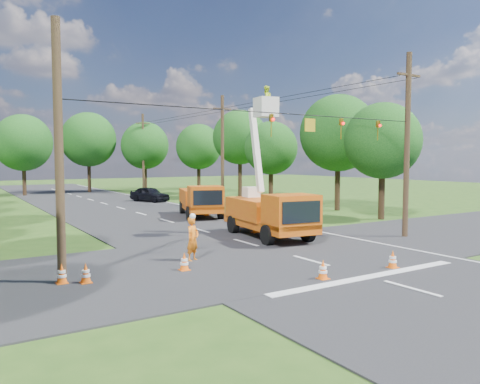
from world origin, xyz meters
TOP-DOWN VIEW (x-y plane):
  - ground at (0.00, 20.00)m, footprint 140.00×140.00m
  - road_main at (0.00, 20.00)m, footprint 12.00×100.00m
  - road_cross at (0.00, 2.00)m, footprint 56.00×10.00m
  - stop_bar at (0.00, -3.20)m, footprint 9.00×0.45m
  - edge_line at (5.60, 20.00)m, footprint 0.12×90.00m
  - bucket_truck at (2.05, 5.73)m, footprint 3.38×6.98m
  - second_truck at (3.22, 16.10)m, footprint 4.23×6.81m
  - ground_worker at (-4.11, 2.75)m, footprint 0.81×0.71m
  - distant_car at (4.58, 29.92)m, footprint 3.32×4.78m
  - traffic_cone_0 at (-1.59, -2.49)m, footprint 0.38×0.38m
  - traffic_cone_1 at (1.89, -2.66)m, footprint 0.38×0.38m
  - traffic_cone_2 at (2.28, 7.51)m, footprint 0.38×0.38m
  - traffic_cone_3 at (2.86, 9.73)m, footprint 0.38×0.38m
  - traffic_cone_4 at (-5.18, 1.32)m, footprint 0.38×0.38m
  - traffic_cone_5 at (-8.84, 1.46)m, footprint 0.38×0.38m
  - traffic_cone_6 at (-9.55, 1.83)m, footprint 0.38×0.38m
  - traffic_cone_7 at (3.79, 16.18)m, footprint 0.38×0.38m
  - pole_right_near at (8.50, 2.00)m, footprint 1.80×0.30m
  - pole_right_mid at (8.50, 22.00)m, footprint 1.80×0.30m
  - pole_right_far at (8.50, 42.00)m, footprint 1.80×0.30m
  - pole_left at (-9.50, 2.00)m, footprint 0.30×0.30m
  - signal_span at (2.23, 1.99)m, footprint 18.00×0.29m
  - tree_right_a at (13.50, 8.00)m, footprint 5.40×5.40m
  - tree_right_b at (15.00, 14.00)m, footprint 6.40×6.40m
  - tree_right_c at (13.20, 21.00)m, footprint 5.00×5.00m
  - tree_right_d at (14.80, 29.00)m, footprint 6.00×6.00m
  - tree_right_e at (13.80, 37.00)m, footprint 5.60×5.60m
  - tree_far_a at (-5.00, 45.00)m, footprint 6.60×6.60m
  - tree_far_b at (3.00, 47.00)m, footprint 7.00×7.00m
  - tree_far_c at (9.50, 44.00)m, footprint 6.20×6.20m

SIDE VIEW (x-z plane):
  - ground at x=0.00m, z-range 0.00..0.00m
  - road_main at x=0.00m, z-range -0.03..0.03m
  - road_cross at x=0.00m, z-range -0.04..0.04m
  - stop_bar at x=0.00m, z-range -0.01..0.01m
  - edge_line at x=5.60m, z-range -0.01..0.01m
  - traffic_cone_0 at x=-1.59m, z-range 0.00..0.71m
  - traffic_cone_1 at x=1.89m, z-range 0.00..0.71m
  - traffic_cone_2 at x=2.28m, z-range 0.00..0.71m
  - traffic_cone_3 at x=2.86m, z-range 0.00..0.71m
  - traffic_cone_4 at x=-5.18m, z-range 0.00..0.71m
  - traffic_cone_5 at x=-8.84m, z-range 0.00..0.71m
  - traffic_cone_6 at x=-9.55m, z-range 0.00..0.71m
  - traffic_cone_7 at x=3.79m, z-range 0.00..0.71m
  - distant_car at x=4.58m, z-range 0.00..1.51m
  - ground_worker at x=-4.11m, z-range 0.00..1.86m
  - second_truck at x=3.22m, z-range 0.05..2.45m
  - bucket_truck at x=2.05m, z-range -2.41..5.84m
  - pole_left at x=-9.50m, z-range 0.00..9.00m
  - pole_right_near at x=8.50m, z-range 0.11..10.11m
  - pole_right_mid at x=8.50m, z-range 0.11..10.11m
  - pole_right_far at x=8.50m, z-range 0.11..10.11m
  - tree_right_c at x=13.20m, z-range 1.40..9.23m
  - tree_right_a at x=13.50m, z-range 1.42..9.70m
  - tree_right_e at x=13.80m, z-range 1.50..10.12m
  - signal_span at x=2.23m, z-range 5.34..6.41m
  - tree_far_c at x=9.50m, z-range 1.47..10.65m
  - tree_far_a at x=-5.00m, z-range 1.44..10.94m
  - tree_right_b at x=15.00m, z-range 1.61..11.26m
  - tree_right_d at x=14.80m, z-range 1.83..11.53m
  - tree_far_b at x=3.00m, z-range 1.65..11.97m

